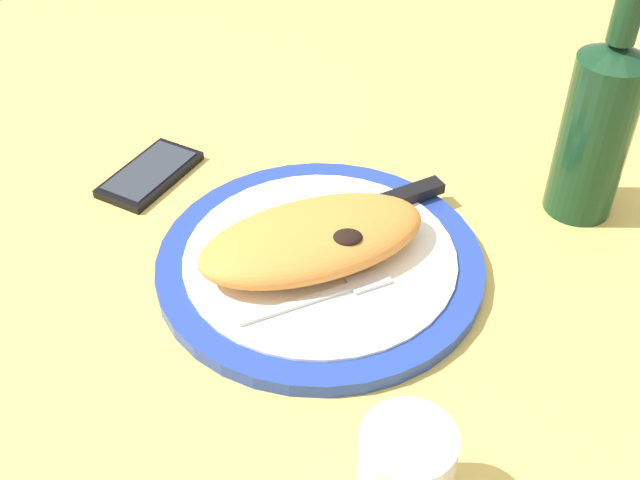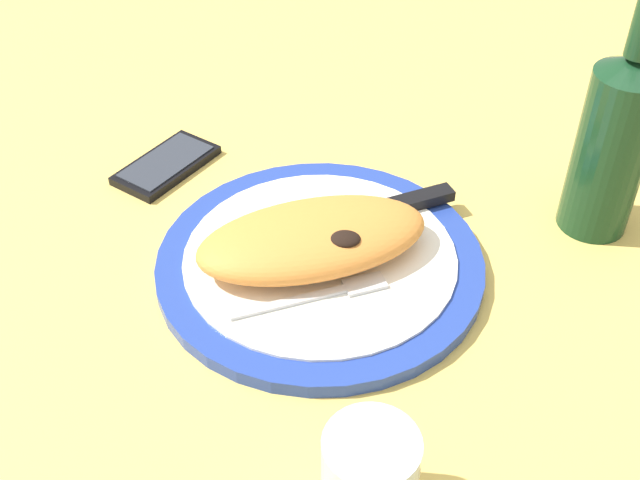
{
  "view_description": "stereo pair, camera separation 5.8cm",
  "coord_description": "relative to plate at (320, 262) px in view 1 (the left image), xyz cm",
  "views": [
    {
      "loc": [
        -13.48,
        -57.17,
        54.16
      ],
      "look_at": [
        0.0,
        0.0,
        3.82
      ],
      "focal_mm": 44.26,
      "sensor_mm": 36.0,
      "label": 1
    },
    {
      "loc": [
        -7.83,
        -58.21,
        54.16
      ],
      "look_at": [
        0.0,
        0.0,
        3.82
      ],
      "focal_mm": 44.26,
      "sensor_mm": 36.0,
      "label": 2
    }
  ],
  "objects": [
    {
      "name": "ground_plane",
      "position": [
        0.0,
        0.0,
        -2.37
      ],
      "size": [
        150.0,
        150.0,
        3.0
      ],
      "primitive_type": "cube",
      "color": "#DBB756"
    },
    {
      "name": "plate",
      "position": [
        0.0,
        0.0,
        0.0
      ],
      "size": [
        32.87,
        32.87,
        1.82
      ],
      "color": "#233D99",
      "rests_on": "ground_plane"
    },
    {
      "name": "smartphone",
      "position": [
        -15.61,
        19.69,
        -0.31
      ],
      "size": [
        13.06,
        13.44,
        1.16
      ],
      "color": "black",
      "rests_on": "ground_plane"
    },
    {
      "name": "calzone",
      "position": [
        -0.7,
        -0.36,
        3.23
      ],
      "size": [
        24.64,
        14.94,
        4.53
      ],
      "color": "orange",
      "rests_on": "plate"
    },
    {
      "name": "wine_bottle",
      "position": [
        30.02,
        3.35,
        9.65
      ],
      "size": [
        7.32,
        7.32,
        26.32
      ],
      "color": "#14381E",
      "rests_on": "ground_plane"
    },
    {
      "name": "knife",
      "position": [
        8.07,
        5.82,
        1.45
      ],
      "size": [
        21.66,
        7.41,
        1.2
      ],
      "color": "silver",
      "rests_on": "plate"
    },
    {
      "name": "water_glass",
      "position": [
        0.04,
        -26.94,
        2.74
      ],
      "size": [
        7.07,
        7.07,
        8.31
      ],
      "color": "silver",
      "rests_on": "ground_plane"
    },
    {
      "name": "fork",
      "position": [
        -0.36,
        -5.7,
        1.15
      ],
      "size": [
        15.3,
        4.5,
        0.4
      ],
      "color": "silver",
      "rests_on": "plate"
    }
  ]
}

